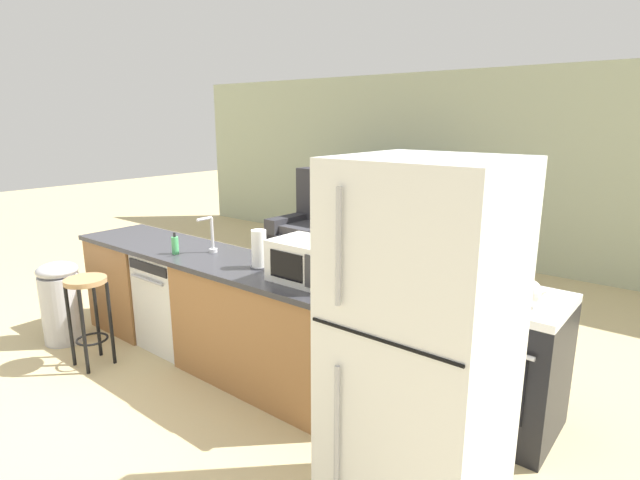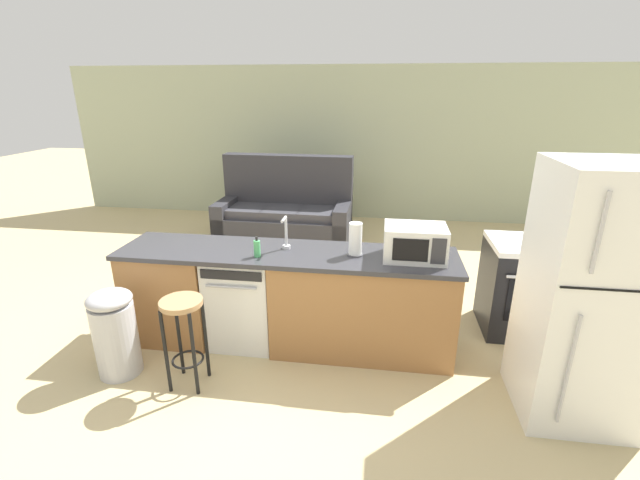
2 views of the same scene
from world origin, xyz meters
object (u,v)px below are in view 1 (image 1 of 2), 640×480
Objects in this scene: soap_bottle at (175,245)px; refrigerator at (421,358)px; kettle at (527,293)px; bar_stool at (88,303)px; dishwasher at (181,299)px; couch at (347,239)px; microwave at (310,261)px; stove_range at (498,361)px; paper_towel_roll at (259,249)px; trash_bin at (61,302)px.

refrigerator is at bearing -9.46° from soap_bottle.
kettle reaches higher than bar_stool.
dishwasher is 0.46× the size of refrigerator.
couch is at bearing 130.07° from refrigerator.
soap_bottle is 3.07m from couch.
soap_bottle is (0.19, -0.15, 0.55)m from dishwasher.
microwave is at bearing -161.76° from kettle.
kettle is (2.58, 0.57, 0.01)m from soap_bottle.
microwave is 1.36m from kettle.
stove_range is 0.50× the size of refrigerator.
paper_towel_roll is at bearing -166.77° from kettle.
refrigerator is 1.70m from paper_towel_roll.
soap_bottle is (-0.81, -0.15, -0.07)m from paper_towel_roll.
refrigerator is 2.88m from bar_stool.
microwave is 1.30m from soap_bottle.
bar_stool is at bearing -129.01° from soap_bottle.
couch is (-1.73, 2.84, -0.65)m from microwave.
soap_bottle is 0.09× the size of couch.
paper_towel_roll is 1.51m from bar_stool.
trash_bin is at bearing -161.20° from stove_range.
soap_bottle is (-1.29, -0.15, -0.07)m from microwave.
stove_range is 1.19m from refrigerator.
microwave reaches higher than dishwasher.
soap_bottle is 0.24× the size of bar_stool.
dishwasher is at bearing 179.95° from microwave.
microwave is (-1.12, 0.55, 0.13)m from refrigerator.
refrigerator is (2.60, -0.55, 0.49)m from dishwasher.
refrigerator is 10.31× the size of soap_bottle.
stove_range is 3.11m from bar_stool.
kettle is (1.77, 0.42, -0.05)m from paper_towel_roll.
refrigerator is at bearing 1.42° from trash_bin.
refrigerator is 0.99m from kettle.
stove_range is at bearing 18.80° from trash_bin.
kettle reaches higher than stove_range.
kettle is at bearing 8.68° from dishwasher.
paper_towel_roll is 1.38× the size of kettle.
stove_range reaches higher than bar_stool.
bar_stool is (-1.73, -0.69, -0.50)m from microwave.
kettle reaches higher than trash_bin.
dishwasher is 2.66m from stove_range.
soap_bottle is at bearing 170.54° from refrigerator.
paper_towel_roll reaches higher than soap_bottle.
couch reaches higher than soap_bottle.
paper_towel_roll is at bearing 0.35° from dishwasher.
kettle is (2.77, 0.42, 0.56)m from dishwasher.
refrigerator is 8.85× the size of kettle.
stove_range is 1.22× the size of bar_stool.
dishwasher reaches higher than trash_bin.
soap_bottle is 0.24× the size of trash_bin.
microwave is 0.25× the size of couch.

